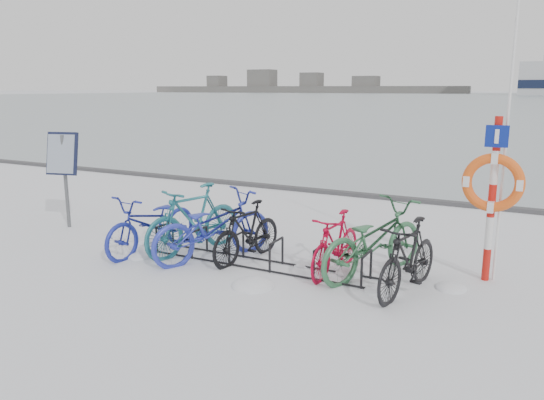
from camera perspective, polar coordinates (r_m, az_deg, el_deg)
name	(u,v)px	position (r m, az deg, el deg)	size (l,w,h in m)	color
ground	(256,265)	(8.46, -1.74, -6.96)	(900.00, 900.00, 0.00)	white
ice_sheet	(534,98)	(162.06, 26.32, 9.81)	(400.00, 298.00, 0.02)	#9DABB1
quay_edge	(368,196)	(13.74, 10.28, 0.47)	(400.00, 0.25, 0.10)	#3F3F42
bike_rack	(256,254)	(8.41, -1.74, -5.80)	(4.00, 0.48, 0.46)	black
info_board	(63,159)	(11.18, -21.58, 4.08)	(0.67, 0.39, 1.90)	#595B5E
lifebuoy_station	(493,183)	(8.00, 22.71, 1.68)	(0.83, 0.23, 4.30)	red
shoreline	(291,88)	(295.20, 2.09, 12.00)	(180.00, 12.00, 9.50)	#494949
bike_0	(152,221)	(9.24, -12.74, -2.23)	(0.70, 2.00, 1.05)	navy
bike_1	(194,218)	(9.05, -8.43, -1.89)	(0.56, 1.99, 1.19)	#216872
bike_2	(213,224)	(8.66, -6.38, -2.63)	(0.76, 2.19, 1.15)	#2A35AB
bike_3	(247,230)	(8.59, -2.72, -3.25)	(0.46, 1.64, 0.99)	black
bike_4	(336,242)	(8.04, 6.86, -4.47)	(0.45, 1.60, 0.96)	#B30627
bike_5	(373,237)	(8.02, 10.86, -3.96)	(0.76, 2.18, 1.14)	#326943
bike_6	(408,256)	(7.44, 14.44, -5.82)	(0.49, 1.74, 1.04)	black
snow_drifts	(273,273)	(8.10, 0.13, -7.84)	(5.66, 2.06, 0.22)	white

